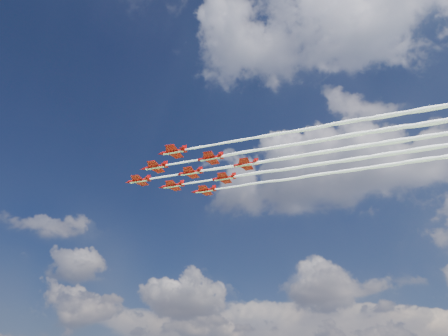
# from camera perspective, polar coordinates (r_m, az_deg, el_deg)

# --- Properties ---
(jet_lead) EXTENTS (105.37, 18.64, 2.39)m
(jet_lead) POSITION_cam_1_polar(r_m,az_deg,el_deg) (140.29, 7.28, 1.18)
(jet_lead) COLOR #B40A0A
(jet_row2_port) EXTENTS (105.37, 18.64, 2.39)m
(jet_row2_port) POSITION_cam_1_polar(r_m,az_deg,el_deg) (133.16, 10.75, 3.28)
(jet_row2_port) COLOR #B40A0A
(jet_row2_starb) EXTENTS (105.37, 18.64, 2.39)m
(jet_row2_starb) POSITION_cam_1_polar(r_m,az_deg,el_deg) (145.54, 11.53, 0.38)
(jet_row2_starb) COLOR #B40A0A
(jet_row3_port) EXTENTS (105.37, 18.64, 2.39)m
(jet_row3_port) POSITION_cam_1_polar(r_m,az_deg,el_deg) (126.78, 14.60, 5.59)
(jet_row3_port) COLOR #B40A0A
(jet_row3_centre) EXTENTS (105.37, 18.64, 2.39)m
(jet_row3_centre) POSITION_cam_1_polar(r_m,az_deg,el_deg) (138.98, 15.08, 2.35)
(jet_row3_centre) COLOR #B40A0A
(jet_row3_starb) EXTENTS (105.37, 18.64, 2.39)m
(jet_row3_starb) POSITION_cam_1_polar(r_m,az_deg,el_deg) (151.56, 15.47, -0.37)
(jet_row3_starb) COLOR #B40A0A
(jet_row4_port) EXTENTS (105.37, 18.64, 2.39)m
(jet_row4_port) POSITION_cam_1_polar(r_m,az_deg,el_deg) (133.18, 18.96, 4.49)
(jet_row4_port) COLOR #B40A0A
(jet_row4_starb) EXTENTS (105.37, 18.64, 2.39)m
(jet_row4_starb) POSITION_cam_1_polar(r_m,az_deg,el_deg) (145.56, 19.03, 1.48)
(jet_row4_starb) COLOR #B40A0A
(jet_tail) EXTENTS (105.37, 18.64, 2.39)m
(jet_tail) POSITION_cam_1_polar(r_m,az_deg,el_deg) (140.32, 22.89, 3.47)
(jet_tail) COLOR #B40A0A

